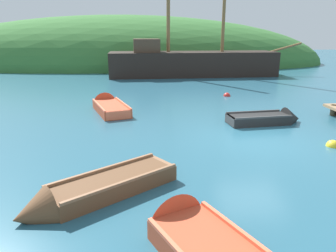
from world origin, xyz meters
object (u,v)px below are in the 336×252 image
Objects in this scene: rowboat_far at (268,120)px; sailing_ship at (191,66)px; buoy_red at (227,96)px; rowboat_center at (93,193)px; rowboat_outer_right at (109,107)px; rowboat_outer_left at (201,246)px; buoy_yellow at (333,146)px.

sailing_ship is at bearing 87.36° from rowboat_far.
rowboat_far is 6.00m from buoy_red.
rowboat_outer_right is (-0.65, 8.85, 0.01)m from rowboat_center.
rowboat_center is at bearing -106.17° from sailing_ship.
rowboat_center is at bearing 20.81° from rowboat_outer_left.
buoy_red is at bearing -153.55° from rowboat_center.
rowboat_center is at bearing 165.17° from rowboat_outer_right.
rowboat_center is (-6.43, -6.02, 0.01)m from rowboat_far.
rowboat_outer_right is (-2.84, 10.90, 0.01)m from rowboat_outer_left.
rowboat_far is at bearing -173.49° from rowboat_center.
rowboat_outer_left is 8.88× the size of buoy_red.
buoy_yellow is at bearing 165.35° from rowboat_center.
buoy_red is 9.08m from buoy_yellow.
buoy_yellow is (1.45, -8.97, 0.00)m from buoy_red.
rowboat_outer_right is 10.05m from buoy_yellow.
rowboat_outer_right is 9.20× the size of buoy_red.
rowboat_outer_right is 7.46m from buoy_red.
sailing_ship is 9.59m from buoy_red.
rowboat_outer_right is 8.80× the size of buoy_yellow.
rowboat_center is 3.00m from rowboat_outer_left.
rowboat_outer_left is 8.49× the size of buoy_yellow.
rowboat_outer_left is 14.60m from buoy_red.
rowboat_outer_left is at bearing 100.19° from rowboat_center.
sailing_ship reaches higher than rowboat_far.
buoy_yellow is (1.12, -2.98, -0.13)m from rowboat_far.
buoy_yellow is at bearing -85.32° from sailing_ship.
rowboat_far reaches higher than buoy_yellow.
sailing_ship reaches higher than rowboat_outer_left.
rowboat_outer_right reaches higher than buoy_red.
rowboat_center reaches higher than buoy_red.
rowboat_far is at bearing 110.70° from buoy_yellow.
rowboat_outer_left is 7.41m from buoy_yellow.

